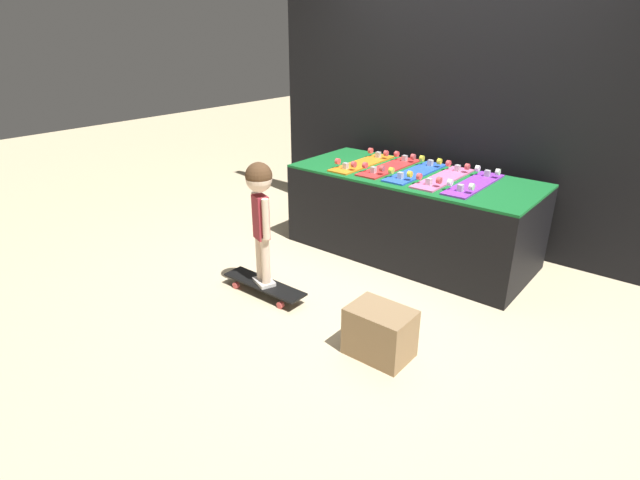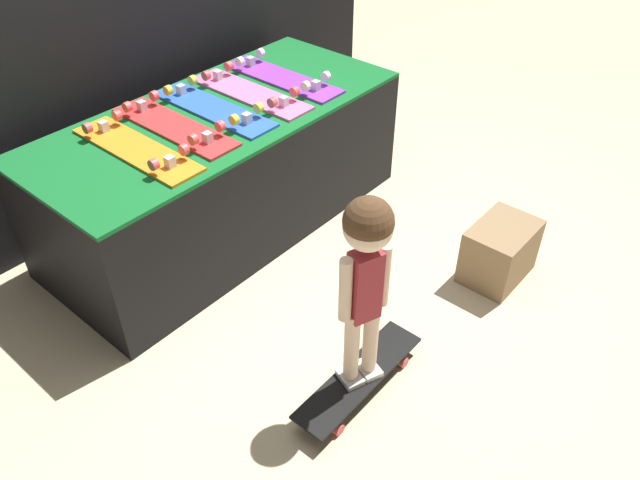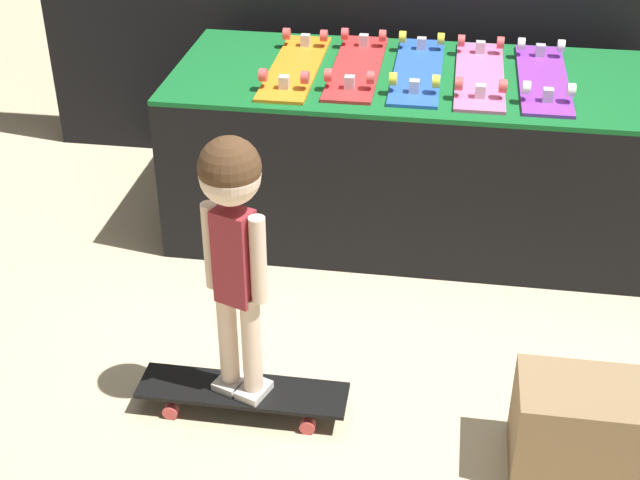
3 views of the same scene
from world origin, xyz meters
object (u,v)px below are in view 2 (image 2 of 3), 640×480
skateboard_blue_on_rack (213,107)px  storage_box (500,251)px  skateboard_on_floor (359,378)px  child (366,262)px  skateboard_orange_on_rack (136,148)px  skateboard_purple_on_rack (282,77)px  skateboard_red_on_rack (174,125)px  skateboard_pink_on_rack (250,92)px

skateboard_blue_on_rack → storage_box: size_ratio=2.01×
skateboard_on_floor → child: child is taller
skateboard_orange_on_rack → child: size_ratio=0.84×
storage_box → skateboard_purple_on_rack: bearing=93.6°
skateboard_blue_on_rack → storage_box: 1.68m
skateboard_orange_on_rack → skateboard_purple_on_rack: size_ratio=1.00×
skateboard_blue_on_rack → skateboard_on_floor: (-0.47, -1.36, -0.67)m
skateboard_blue_on_rack → storage_box: bearing=-67.3°
skateboard_red_on_rack → skateboard_on_floor: skateboard_red_on_rack is taller
skateboard_purple_on_rack → skateboard_on_floor: 1.80m
child → skateboard_blue_on_rack: bearing=91.3°
skateboard_pink_on_rack → child: (-0.73, -1.35, -0.00)m
skateboard_purple_on_rack → skateboard_on_floor: bearing=-126.1°
skateboard_purple_on_rack → child: child is taller
skateboard_orange_on_rack → skateboard_red_on_rack: size_ratio=1.00×
skateboard_orange_on_rack → skateboard_blue_on_rack: (0.52, 0.04, 0.00)m
skateboard_blue_on_rack → skateboard_purple_on_rack: same height
skateboard_red_on_rack → skateboard_pink_on_rack: (0.52, -0.01, 0.00)m
skateboard_purple_on_rack → child: 1.67m
skateboard_blue_on_rack → child: (-0.47, -1.36, -0.00)m
skateboard_red_on_rack → skateboard_on_floor: 1.53m
skateboard_red_on_rack → skateboard_on_floor: size_ratio=1.09×
storage_box → skateboard_orange_on_rack: bearing=128.4°
skateboard_blue_on_rack → skateboard_pink_on_rack: bearing=-2.5°
skateboard_red_on_rack → skateboard_blue_on_rack: size_ratio=1.00×
skateboard_on_floor → child: 0.67m
skateboard_orange_on_rack → storage_box: bearing=-51.6°
skateboard_purple_on_rack → skateboard_red_on_rack: bearing=178.9°
skateboard_red_on_rack → storage_box: size_ratio=2.01×
skateboard_orange_on_rack → skateboard_blue_on_rack: bearing=4.0°
skateboard_on_floor → storage_box: size_ratio=1.84×
skateboard_purple_on_rack → skateboard_on_floor: size_ratio=1.09×
skateboard_orange_on_rack → skateboard_blue_on_rack: size_ratio=1.00×
child → skateboard_purple_on_rack: bearing=74.2°
child → skateboard_red_on_rack: bearing=101.5°
skateboard_purple_on_rack → skateboard_on_floor: (-0.99, -1.35, -0.67)m
skateboard_pink_on_rack → skateboard_red_on_rack: bearing=178.4°
skateboard_blue_on_rack → child: size_ratio=0.84×
skateboard_red_on_rack → child: bearing=-98.8°
skateboard_on_floor → storage_box: (1.08, -0.09, 0.08)m
skateboard_orange_on_rack → storage_box: skateboard_orange_on_rack is taller
skateboard_orange_on_rack → child: bearing=-88.0°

